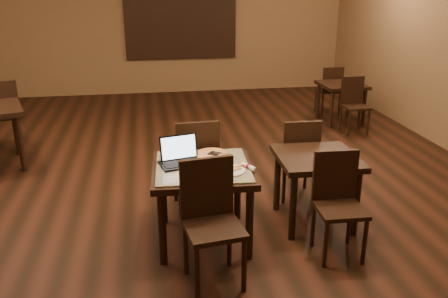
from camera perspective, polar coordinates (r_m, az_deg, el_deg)
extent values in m
plane|color=black|center=(5.83, -5.76, -4.26)|extent=(10.00, 10.00, 0.00)
cube|color=olive|center=(10.36, -8.09, 14.89)|extent=(8.00, 0.02, 3.00)
cube|color=#295498|center=(10.35, -5.24, 15.27)|extent=(2.20, 0.04, 1.50)
cube|color=black|center=(10.32, -5.23, 15.26)|extent=(2.34, 0.02, 1.64)
cylinder|color=black|center=(4.16, -7.45, -9.39)|extent=(0.07, 0.07, 0.71)
cylinder|color=black|center=(4.84, -7.34, -4.99)|extent=(0.07, 0.07, 0.71)
cylinder|color=black|center=(4.21, 3.08, -8.89)|extent=(0.07, 0.07, 0.71)
cylinder|color=black|center=(4.88, 1.64, -4.61)|extent=(0.07, 0.07, 0.71)
cube|color=black|center=(4.35, -2.59, -2.54)|extent=(0.97, 0.97, 0.06)
cube|color=#182AA1|center=(4.34, -2.60, -2.11)|extent=(0.88, 0.88, 0.02)
cylinder|color=black|center=(3.76, -3.25, -14.82)|extent=(0.04, 0.04, 0.48)
cylinder|color=black|center=(4.07, -4.61, -11.86)|extent=(0.04, 0.04, 0.48)
cylinder|color=black|center=(3.85, 2.43, -13.86)|extent=(0.04, 0.04, 0.48)
cylinder|color=black|center=(4.16, 0.62, -11.07)|extent=(0.04, 0.04, 0.48)
cube|color=black|center=(3.82, -1.23, -9.57)|extent=(0.50, 0.50, 0.04)
cube|color=black|center=(3.87, -2.10, -4.60)|extent=(0.45, 0.10, 0.51)
cylinder|color=black|center=(5.38, -1.83, -3.52)|extent=(0.04, 0.04, 0.48)
cylinder|color=black|center=(5.04, -0.93, -5.20)|extent=(0.04, 0.04, 0.48)
cylinder|color=black|center=(5.33, -5.86, -3.89)|extent=(0.04, 0.04, 0.48)
cylinder|color=black|center=(4.98, -5.24, -5.62)|extent=(0.04, 0.04, 0.48)
cube|color=black|center=(5.08, -3.52, -1.86)|extent=(0.48, 0.48, 0.04)
cube|color=black|center=(4.79, -3.16, 0.33)|extent=(0.45, 0.07, 0.51)
cube|color=black|center=(4.36, -5.29, -1.81)|extent=(0.41, 0.33, 0.02)
cube|color=black|center=(4.43, -5.47, 0.19)|extent=(0.36, 0.14, 0.24)
cube|color=#C6E0FB|center=(4.43, -5.46, 0.21)|extent=(0.33, 0.11, 0.20)
cylinder|color=white|center=(4.20, 0.69, -2.63)|extent=(0.28, 0.28, 0.02)
cylinder|color=silver|center=(4.57, -1.48, -0.76)|extent=(0.36, 0.36, 0.01)
cylinder|color=beige|center=(4.56, -1.48, -0.63)|extent=(0.31, 0.31, 0.02)
torus|color=#CF8842|center=(4.56, -1.48, -0.58)|extent=(0.32, 0.32, 0.02)
cube|color=silver|center=(4.54, -1.19, -0.56)|extent=(0.27, 0.25, 0.01)
cylinder|color=white|center=(4.26, 2.98, -2.12)|extent=(0.12, 0.18, 0.04)
cylinder|color=#B31628|center=(4.26, 2.98, -2.12)|extent=(0.05, 0.05, 0.04)
cylinder|color=black|center=(8.08, 12.77, 4.70)|extent=(0.06, 0.06, 0.65)
cylinder|color=black|center=(8.60, 11.27, 5.72)|extent=(0.06, 0.06, 0.65)
cylinder|color=black|center=(8.33, 16.48, 4.82)|extent=(0.06, 0.06, 0.65)
cylinder|color=black|center=(8.83, 14.80, 5.82)|extent=(0.06, 0.06, 0.65)
cube|color=black|center=(8.38, 14.02, 7.48)|extent=(0.74, 0.74, 0.05)
cylinder|color=black|center=(7.75, 14.81, 2.97)|extent=(0.04, 0.04, 0.41)
cylinder|color=black|center=(8.04, 13.84, 3.65)|extent=(0.04, 0.04, 0.41)
cylinder|color=black|center=(7.90, 16.97, 3.07)|extent=(0.04, 0.04, 0.41)
cylinder|color=black|center=(8.18, 15.94, 3.74)|extent=(0.04, 0.04, 0.41)
cube|color=black|center=(7.91, 15.54, 4.92)|extent=(0.39, 0.39, 0.04)
cube|color=black|center=(8.00, 15.16, 6.88)|extent=(0.38, 0.04, 0.44)
cylinder|color=black|center=(9.22, 12.88, 5.80)|extent=(0.04, 0.04, 0.41)
cylinder|color=black|center=(8.93, 13.70, 5.28)|extent=(0.04, 0.04, 0.41)
cylinder|color=black|center=(9.10, 10.97, 5.75)|extent=(0.04, 0.04, 0.41)
cylinder|color=black|center=(8.80, 11.74, 5.22)|extent=(0.04, 0.04, 0.41)
cube|color=black|center=(8.96, 12.43, 6.90)|extent=(0.39, 0.39, 0.04)
cube|color=black|center=(8.76, 12.98, 8.15)|extent=(0.38, 0.04, 0.44)
cylinder|color=black|center=(6.60, -23.25, 0.65)|extent=(0.08, 0.08, 0.77)
cylinder|color=black|center=(7.26, -23.76, 2.25)|extent=(0.08, 0.08, 0.77)
cylinder|color=black|center=(7.80, -23.47, 2.35)|extent=(0.04, 0.04, 0.49)
cylinder|color=black|center=(7.43, -23.20, 1.56)|extent=(0.04, 0.04, 0.49)
cube|color=black|center=(7.53, -25.07, 3.64)|extent=(0.57, 0.57, 0.04)
cube|color=black|center=(7.27, -25.29, 5.37)|extent=(0.44, 0.18, 0.52)
cylinder|color=black|center=(4.55, 8.30, -6.88)|extent=(0.07, 0.07, 0.69)
cylinder|color=black|center=(5.09, 6.43, -3.75)|extent=(0.07, 0.07, 0.69)
cylinder|color=black|center=(4.75, 15.62, -6.25)|extent=(0.07, 0.07, 0.69)
cylinder|color=black|center=(5.27, 13.05, -3.32)|extent=(0.07, 0.07, 0.69)
cube|color=black|center=(4.76, 11.13, -1.08)|extent=(0.81, 0.81, 0.06)
cylinder|color=black|center=(4.24, 12.13, -11.23)|extent=(0.04, 0.04, 0.44)
cylinder|color=black|center=(4.52, 10.66, -8.98)|extent=(0.04, 0.04, 0.44)
cylinder|color=black|center=(4.36, 16.56, -10.69)|extent=(0.04, 0.04, 0.44)
cylinder|color=black|center=(4.64, 14.84, -8.55)|extent=(0.04, 0.04, 0.44)
cube|color=black|center=(4.33, 13.80, -7.08)|extent=(0.42, 0.42, 0.04)
cube|color=black|center=(4.38, 13.22, -3.03)|extent=(0.41, 0.05, 0.47)
cylinder|color=black|center=(5.70, 9.76, -2.64)|extent=(0.04, 0.04, 0.44)
cylinder|color=black|center=(5.39, 10.84, -4.06)|extent=(0.04, 0.04, 0.44)
cylinder|color=black|center=(5.61, 6.33, -2.85)|extent=(0.04, 0.04, 0.44)
cylinder|color=black|center=(5.30, 7.22, -4.31)|extent=(0.04, 0.04, 0.44)
cube|color=black|center=(5.41, 8.67, -1.12)|extent=(0.42, 0.42, 0.04)
cube|color=black|center=(5.15, 9.37, 0.78)|extent=(0.41, 0.05, 0.47)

